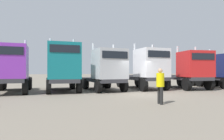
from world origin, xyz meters
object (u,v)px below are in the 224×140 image
object	(u,v)px
semi_truck_teal	(63,67)
semi_truck_silver	(106,70)
semi_truck_purple	(11,68)
semi_truck_red	(190,70)
semi_truck_white	(147,69)
visitor_in_hivis	(160,83)

from	to	relation	value
semi_truck_teal	semi_truck_silver	size ratio (longest dim) A/B	1.02
semi_truck_purple	semi_truck_teal	size ratio (longest dim) A/B	1.04
semi_truck_purple	semi_truck_red	world-z (taller)	semi_truck_purple
semi_truck_white	visitor_in_hivis	world-z (taller)	semi_truck_white
semi_truck_white	semi_truck_purple	bearing A→B (deg)	-95.31
semi_truck_silver	visitor_in_hivis	size ratio (longest dim) A/B	3.33
semi_truck_silver	semi_truck_red	bearing A→B (deg)	79.14
semi_truck_white	semi_truck_red	size ratio (longest dim) A/B	1.03
semi_truck_silver	semi_truck_red	size ratio (longest dim) A/B	0.98
semi_truck_purple	semi_truck_teal	bearing A→B (deg)	85.22
semi_truck_teal	visitor_in_hivis	bearing A→B (deg)	30.16
semi_truck_red	visitor_in_hivis	distance (m)	9.51
semi_truck_silver	semi_truck_white	distance (m)	3.88
semi_truck_teal	semi_truck_silver	world-z (taller)	semi_truck_teal
semi_truck_silver	semi_truck_red	world-z (taller)	semi_truck_silver
semi_truck_teal	semi_truck_silver	bearing A→B (deg)	84.20
semi_truck_white	visitor_in_hivis	bearing A→B (deg)	-26.21
semi_truck_teal	semi_truck_red	distance (m)	11.45
semi_truck_white	semi_truck_red	bearing A→B (deg)	75.42
semi_truck_purple	semi_truck_white	world-z (taller)	semi_truck_white
semi_truck_red	semi_truck_purple	bearing A→B (deg)	-87.87
visitor_in_hivis	semi_truck_silver	bearing A→B (deg)	102.66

